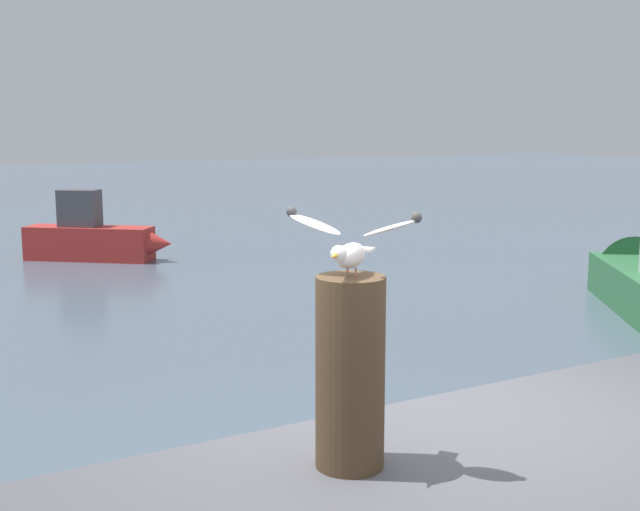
{
  "coord_description": "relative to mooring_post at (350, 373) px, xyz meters",
  "views": [
    {
      "loc": [
        -2.27,
        -3.21,
        2.76
      ],
      "look_at": [
        -0.61,
        -0.28,
        2.22
      ],
      "focal_mm": 44.96,
      "sensor_mm": 36.0,
      "label": 1
    }
  ],
  "objects": [
    {
      "name": "boat_red",
      "position": [
        2.43,
        14.03,
        -1.29
      ],
      "size": [
        2.85,
        2.47,
        1.47
      ],
      "color": "#B72D28",
      "rests_on": "ground_plane"
    },
    {
      "name": "seagull",
      "position": [
        -0.0,
        -0.0,
        0.53
      ],
      "size": [
        0.43,
        0.51,
        0.27
      ],
      "color": "#C67460",
      "rests_on": "mooring_post"
    },
    {
      "name": "mooring_post",
      "position": [
        0.0,
        0.0,
        0.0
      ],
      "size": [
        0.29,
        0.29,
        0.8
      ],
      "primitive_type": "cylinder",
      "color": "#4C3823",
      "rests_on": "harbor_quay"
    }
  ]
}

